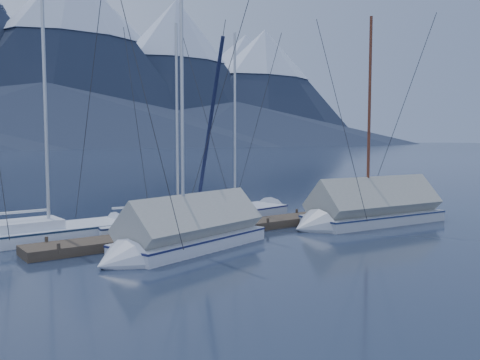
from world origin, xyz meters
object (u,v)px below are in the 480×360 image
sailboat_open_right (242,213)px  person (349,193)px  sailboat_open_left (63,233)px  sailboat_open_mid (189,224)px  sailboat_covered_near (365,213)px  sailboat_covered_far (180,237)px

sailboat_open_right → person: bearing=-28.4°
sailboat_open_left → sailboat_open_mid: 5.33m
sailboat_covered_near → sailboat_open_left: bearing=157.6°
sailboat_covered_near → sailboat_covered_far: sailboat_covered_near is taller
sailboat_open_left → sailboat_covered_near: sailboat_open_left is taller
sailboat_open_mid → sailboat_open_right: size_ratio=0.97×
sailboat_open_left → sailboat_open_mid: sailboat_open_left is taller
sailboat_covered_far → sailboat_open_mid: bearing=55.6°
person → sailboat_open_left: bearing=96.9°
sailboat_covered_near → person: (1.90, 2.66, 0.61)m
sailboat_open_left → sailboat_open_mid: bearing=-11.9°
sailboat_open_mid → sailboat_open_right: bearing=19.0°
sailboat_open_mid → sailboat_covered_near: sailboat_covered_near is taller
sailboat_open_left → person: sailboat_open_left is taller
sailboat_open_mid → person: 9.17m
sailboat_open_left → sailboat_covered_near: size_ratio=0.99×
sailboat_open_mid → sailboat_covered_near: (7.12, -3.98, 0.36)m
sailboat_open_mid → sailboat_covered_near: size_ratio=0.93×
sailboat_open_left → sailboat_covered_far: 5.59m
sailboat_open_right → person: 5.78m
sailboat_covered_near → sailboat_open_right: bearing=120.1°
sailboat_covered_far → sailboat_covered_near: bearing=-0.8°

